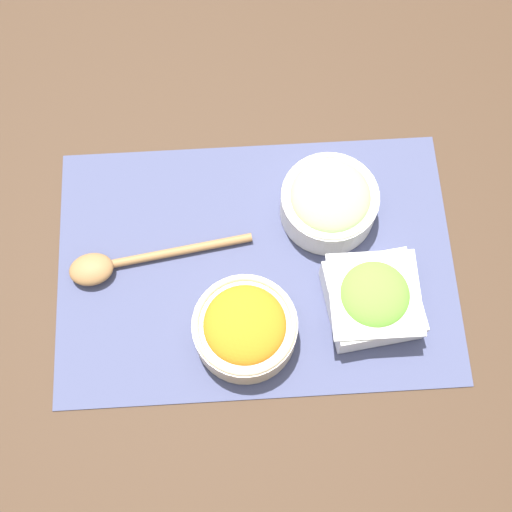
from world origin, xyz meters
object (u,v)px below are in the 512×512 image
object	(u,v)px
cucumber_bowl	(329,201)
wooden_spoon	(117,262)
lettuce_bowl	(373,298)
carrot_bowl	(245,328)

from	to	relation	value
cucumber_bowl	wooden_spoon	bearing A→B (deg)	-168.04
lettuce_bowl	carrot_bowl	world-z (taller)	carrot_bowl
carrot_bowl	wooden_spoon	bearing A→B (deg)	147.32
cucumber_bowl	carrot_bowl	bearing A→B (deg)	-126.11
lettuce_bowl	carrot_bowl	size ratio (longest dim) A/B	0.95
cucumber_bowl	lettuce_bowl	world-z (taller)	cucumber_bowl
cucumber_bowl	lettuce_bowl	bearing A→B (deg)	-72.55
cucumber_bowl	lettuce_bowl	size ratio (longest dim) A/B	1.04
carrot_bowl	wooden_spoon	distance (m)	0.21
cucumber_bowl	wooden_spoon	xyz separation A→B (m)	(-0.30, -0.06, -0.03)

